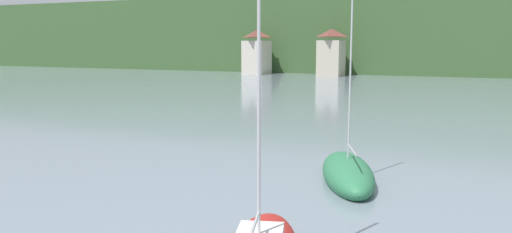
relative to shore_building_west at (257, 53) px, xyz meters
The scene contains 3 objects.
shore_building_west is the anchor object (origin of this frame).
shore_building_westcentral 16.03m from the shore_building_west, ahead, with size 4.70×6.14×9.21m.
sailboat_mid_1 82.81m from the shore_building_west, 63.93° to the right, with size 4.53×7.17×9.51m.
Camera 1 is at (9.30, 26.85, 6.50)m, focal length 34.93 mm.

